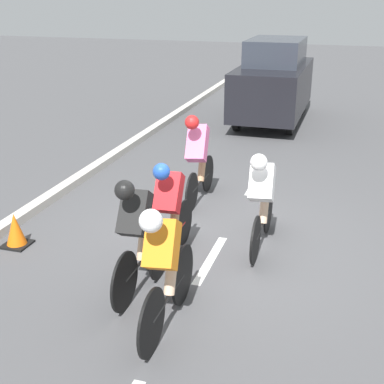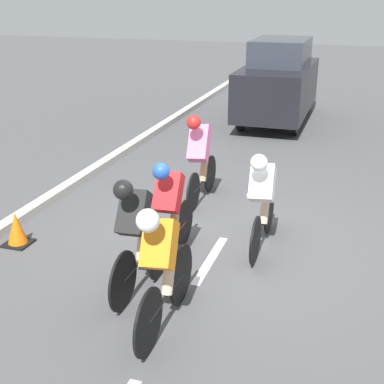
# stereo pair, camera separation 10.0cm
# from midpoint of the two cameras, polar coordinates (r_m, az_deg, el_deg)

# --- Properties ---
(ground_plane) EXTENTS (60.00, 60.00, 0.00)m
(ground_plane) POSITION_cam_midpoint_polar(r_m,az_deg,el_deg) (7.66, 2.49, -5.71)
(ground_plane) COLOR #4C4C4F
(lane_stripe_mid) EXTENTS (0.12, 1.40, 0.01)m
(lane_stripe_mid) POSITION_cam_midpoint_polar(r_m,az_deg,el_deg) (7.28, 1.59, -7.20)
(lane_stripe_mid) COLOR white
(lane_stripe_mid) RESTS_ON ground
(lane_stripe_far) EXTENTS (0.12, 1.40, 0.01)m
(lane_stripe_far) POSITION_cam_midpoint_polar(r_m,az_deg,el_deg) (10.14, 6.45, 1.02)
(lane_stripe_far) COLOR white
(lane_stripe_far) RESTS_ON ground
(curb) EXTENTS (0.20, 28.42, 0.14)m
(curb) POSITION_cam_midpoint_polar(r_m,az_deg,el_deg) (8.58, -19.50, -3.44)
(curb) COLOR beige
(curb) RESTS_ON ground
(cyclist_orange) EXTENTS (0.37, 1.70, 1.49)m
(cyclist_orange) POSITION_cam_midpoint_polar(r_m,az_deg,el_deg) (5.53, -3.56, -7.78)
(cyclist_orange) COLOR black
(cyclist_orange) RESTS_ON ground
(cyclist_pink) EXTENTS (0.37, 1.64, 1.56)m
(cyclist_pink) POSITION_cam_midpoint_polar(r_m,az_deg,el_deg) (8.90, 0.31, 3.91)
(cyclist_pink) COLOR black
(cyclist_pink) RESTS_ON ground
(cyclist_red) EXTENTS (0.34, 1.68, 1.46)m
(cyclist_red) POSITION_cam_midpoint_polar(r_m,az_deg,el_deg) (6.91, -2.82, -1.85)
(cyclist_red) COLOR black
(cyclist_red) RESTS_ON ground
(cyclist_white) EXTENTS (0.36, 1.67, 1.45)m
(cyclist_white) POSITION_cam_midpoint_polar(r_m,az_deg,el_deg) (7.32, 7.06, -0.59)
(cyclist_white) COLOR black
(cyclist_white) RESTS_ON ground
(cyclist_black) EXTENTS (0.34, 1.67, 1.50)m
(cyclist_black) POSITION_cam_midpoint_polar(r_m,az_deg,el_deg) (6.26, -6.39, -4.28)
(cyclist_black) COLOR black
(cyclist_black) RESTS_ON ground
(support_car) EXTENTS (1.70, 4.05, 2.19)m
(support_car) POSITION_cam_midpoint_polar(r_m,az_deg,el_deg) (14.79, 8.49, 11.59)
(support_car) COLOR black
(support_car) RESTS_ON ground
(traffic_cone) EXTENTS (0.36, 0.36, 0.49)m
(traffic_cone) POSITION_cam_midpoint_polar(r_m,az_deg,el_deg) (7.97, -18.66, -3.90)
(traffic_cone) COLOR black
(traffic_cone) RESTS_ON ground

